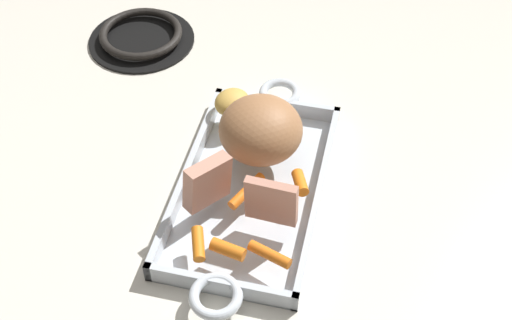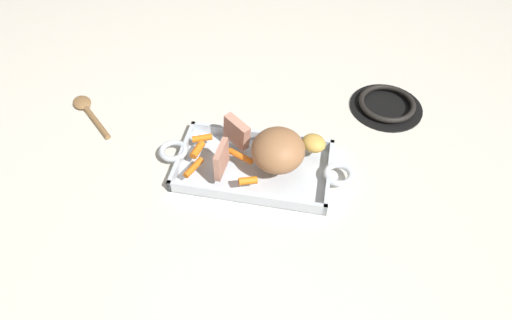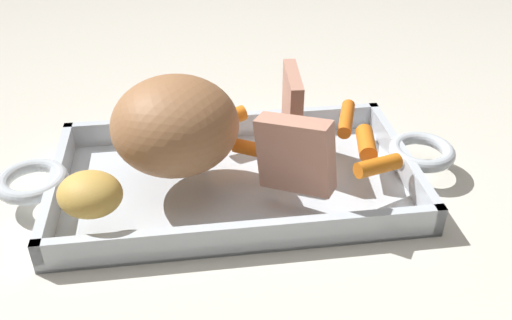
{
  "view_description": "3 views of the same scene",
  "coord_description": "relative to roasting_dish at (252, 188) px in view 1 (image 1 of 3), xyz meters",
  "views": [
    {
      "loc": [
        -0.62,
        -0.15,
        0.76
      ],
      "look_at": [
        0.02,
        -0.0,
        0.05
      ],
      "focal_mm": 47.25,
      "sensor_mm": 36.0,
      "label": 1
    },
    {
      "loc": [
        0.13,
        -0.67,
        0.79
      ],
      "look_at": [
        0.01,
        -0.02,
        0.06
      ],
      "focal_mm": 31.06,
      "sensor_mm": 36.0,
      "label": 2
    },
    {
      "loc": [
        0.04,
        0.47,
        0.34
      ],
      "look_at": [
        -0.02,
        0.02,
        0.05
      ],
      "focal_mm": 39.73,
      "sensor_mm": 36.0,
      "label": 3
    }
  ],
  "objects": [
    {
      "name": "baby_carrot_center_left",
      "position": [
        -0.03,
        -0.0,
        0.03
      ],
      "size": [
        0.07,
        0.04,
        0.02
      ],
      "primitive_type": "cylinder",
      "rotation": [
        1.52,
        0.0,
        1.12
      ],
      "color": "orange",
      "rests_on": "roasting_dish"
    },
    {
      "name": "pork_roast",
      "position": [
        0.05,
        -0.0,
        0.07
      ],
      "size": [
        0.12,
        0.12,
        0.09
      ],
      "primitive_type": "ellipsoid",
      "rotation": [
        0.0,
        0.0,
        3.12
      ],
      "color": "#9F6B44",
      "rests_on": "roasting_dish"
    },
    {
      "name": "baby_carrot_long",
      "position": [
        -0.13,
        -0.05,
        0.03
      ],
      "size": [
        0.03,
        0.06,
        0.02
      ],
      "primitive_type": "cylinder",
      "rotation": [
        1.61,
        0.0,
        2.79
      ],
      "color": "orange",
      "rests_on": "roasting_dish"
    },
    {
      "name": "baby_carrot_northwest",
      "position": [
        -0.13,
        0.04,
        0.03
      ],
      "size": [
        0.05,
        0.03,
        0.02
      ],
      "primitive_type": "cylinder",
      "rotation": [
        1.5,
        0.0,
        1.92
      ],
      "color": "orange",
      "rests_on": "roasting_dish"
    },
    {
      "name": "roasting_dish",
      "position": [
        0.0,
        0.0,
        0.0
      ],
      "size": [
        0.46,
        0.2,
        0.03
      ],
      "color": "silver",
      "rests_on": "ground_plane"
    },
    {
      "name": "baby_carrot_southeast",
      "position": [
        -0.0,
        -0.07,
        0.03
      ],
      "size": [
        0.05,
        0.03,
        0.02
      ],
      "primitive_type": "cylinder",
      "rotation": [
        1.47,
        0.0,
        5.11
      ],
      "color": "orange",
      "rests_on": "roasting_dish"
    },
    {
      "name": "baby_carrot_southwest",
      "position": [
        -0.13,
        -0.0,
        0.03
      ],
      "size": [
        0.03,
        0.05,
        0.02
      ],
      "primitive_type": "cylinder",
      "rotation": [
        1.57,
        0.0,
        2.94
      ],
      "color": "orange",
      "rests_on": "roasting_dish"
    },
    {
      "name": "roast_slice_thin",
      "position": [
        -0.05,
        0.05,
        0.06
      ],
      "size": [
        0.07,
        0.06,
        0.08
      ],
      "primitive_type": "cube",
      "rotation": [
        -0.11,
        0.0,
        4.11
      ],
      "color": "tan",
      "rests_on": "roasting_dish"
    },
    {
      "name": "ground_plane",
      "position": [
        0.0,
        0.0,
        -0.01
      ],
      "size": [
        2.39,
        2.39,
        0.0
      ],
      "primitive_type": "plane",
      "color": "silver"
    },
    {
      "name": "roast_slice_thick",
      "position": [
        -0.07,
        -0.04,
        0.06
      ],
      "size": [
        0.02,
        0.07,
        0.07
      ],
      "primitive_type": "cube",
      "rotation": [
        0.02,
        0.0,
        3.07
      ],
      "color": "tan",
      "rests_on": "roasting_dish"
    },
    {
      "name": "potato_golden_large",
      "position": [
        0.13,
        0.06,
        0.04
      ],
      "size": [
        0.08,
        0.07,
        0.04
      ],
      "primitive_type": "ellipsoid",
      "rotation": [
        0.0,
        0.0,
        2.62
      ],
      "color": "gold",
      "rests_on": "roasting_dish"
    },
    {
      "name": "stove_burner_rear",
      "position": [
        0.31,
        0.28,
        0.0
      ],
      "size": [
        0.19,
        0.19,
        0.02
      ],
      "color": "black",
      "rests_on": "ground_plane"
    }
  ]
}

